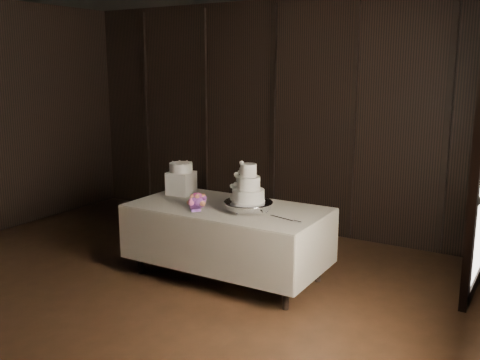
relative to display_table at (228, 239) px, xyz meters
name	(u,v)px	position (x,y,z in m)	size (l,w,h in m)	color
room	(65,151)	(-0.48, -1.60, 1.08)	(6.08, 7.08, 3.08)	black
display_table	(228,239)	(0.00, 0.00, 0.00)	(2.00, 1.06, 0.76)	beige
cake_stand	(248,206)	(0.26, -0.03, 0.39)	(0.48, 0.48, 0.09)	silver
wedding_cake	(245,187)	(0.24, -0.05, 0.58)	(0.35, 0.31, 0.38)	white
bouquet	(198,201)	(-0.25, -0.16, 0.40)	(0.27, 0.37, 0.18)	#C64E82
box_pedestal	(181,183)	(-0.73, 0.20, 0.47)	(0.26, 0.26, 0.25)	white
small_cake	(181,167)	(-0.73, 0.20, 0.64)	(0.25, 0.25, 0.10)	white
cake_knife	(282,218)	(0.68, -0.12, 0.35)	(0.37, 0.02, 0.01)	silver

